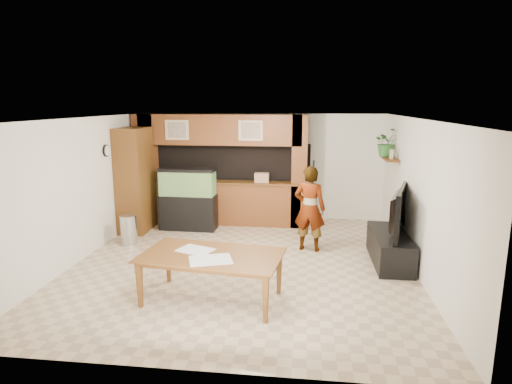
# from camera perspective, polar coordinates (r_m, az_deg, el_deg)

# --- Properties ---
(floor) EXTENTS (6.50, 6.50, 0.00)m
(floor) POSITION_cam_1_polar(r_m,az_deg,el_deg) (7.92, -1.73, -9.37)
(floor) COLOR #C6AE89
(floor) RESTS_ON ground
(ceiling) EXTENTS (6.50, 6.50, 0.00)m
(ceiling) POSITION_cam_1_polar(r_m,az_deg,el_deg) (7.39, -1.86, 9.78)
(ceiling) COLOR white
(ceiling) RESTS_ON wall_back
(wall_back) EXTENTS (6.00, 0.00, 6.00)m
(wall_back) POSITION_cam_1_polar(r_m,az_deg,el_deg) (10.73, 0.79, 3.46)
(wall_back) COLOR silver
(wall_back) RESTS_ON floor
(wall_left) EXTENTS (0.00, 6.50, 6.50)m
(wall_left) POSITION_cam_1_polar(r_m,az_deg,el_deg) (8.52, -22.17, 0.37)
(wall_left) COLOR silver
(wall_left) RESTS_ON floor
(wall_right) EXTENTS (0.00, 6.50, 6.50)m
(wall_right) POSITION_cam_1_polar(r_m,az_deg,el_deg) (7.71, 20.85, -0.67)
(wall_right) COLOR silver
(wall_right) RESTS_ON floor
(partition) EXTENTS (4.20, 0.99, 2.60)m
(partition) POSITION_cam_1_polar(r_m,az_deg,el_deg) (10.27, -4.86, 3.11)
(partition) COLOR brown
(partition) RESTS_ON floor
(wall_clock) EXTENTS (0.05, 0.25, 0.25)m
(wall_clock) POSITION_cam_1_polar(r_m,az_deg,el_deg) (9.30, -19.32, 5.22)
(wall_clock) COLOR black
(wall_clock) RESTS_ON wall_left
(wall_shelf) EXTENTS (0.25, 0.90, 0.04)m
(wall_shelf) POSITION_cam_1_polar(r_m,az_deg,el_deg) (9.49, 17.36, 4.25)
(wall_shelf) COLOR brown
(wall_shelf) RESTS_ON wall_right
(pantry_cabinet) EXTENTS (0.58, 0.95, 2.33)m
(pantry_cabinet) POSITION_cam_1_polar(r_m,az_deg,el_deg) (9.95, -15.83, 1.55)
(pantry_cabinet) COLOR brown
(pantry_cabinet) RESTS_ON floor
(trash_can) EXTENTS (0.33, 0.33, 0.61)m
(trash_can) POSITION_cam_1_polar(r_m,az_deg,el_deg) (9.20, -16.59, -4.84)
(trash_can) COLOR #B2B2B7
(trash_can) RESTS_ON floor
(aquarium) EXTENTS (1.28, 0.48, 1.42)m
(aquarium) POSITION_cam_1_polar(r_m,az_deg,el_deg) (9.87, -9.04, -1.02)
(aquarium) COLOR black
(aquarium) RESTS_ON floor
(tv_stand) EXTENTS (0.60, 1.64, 0.55)m
(tv_stand) POSITION_cam_1_polar(r_m,az_deg,el_deg) (8.21, 17.38, -7.12)
(tv_stand) COLOR black
(tv_stand) RESTS_ON floor
(television) EXTENTS (0.61, 1.47, 0.85)m
(television) POSITION_cam_1_polar(r_m,az_deg,el_deg) (8.02, 17.69, -2.38)
(television) COLOR black
(television) RESTS_ON tv_stand
(photo_frame) EXTENTS (0.06, 0.15, 0.20)m
(photo_frame) POSITION_cam_1_polar(r_m,az_deg,el_deg) (9.29, 17.62, 4.83)
(photo_frame) COLOR tan
(photo_frame) RESTS_ON wall_shelf
(potted_plant) EXTENTS (0.69, 0.65, 0.61)m
(potted_plant) POSITION_cam_1_polar(r_m,az_deg,el_deg) (9.70, 17.04, 6.36)
(potted_plant) COLOR #2E6D2B
(potted_plant) RESTS_ON wall_shelf
(person) EXTENTS (0.68, 0.52, 1.68)m
(person) POSITION_cam_1_polar(r_m,az_deg,el_deg) (8.39, 7.17, -2.21)
(person) COLOR #9B8155
(person) RESTS_ON floor
(microphone) EXTENTS (0.04, 0.10, 0.17)m
(microphone) POSITION_cam_1_polar(r_m,az_deg,el_deg) (8.06, 7.69, 3.66)
(microphone) COLOR black
(microphone) RESTS_ON person
(dining_table) EXTENTS (2.15, 1.38, 0.71)m
(dining_table) POSITION_cam_1_polar(r_m,az_deg,el_deg) (6.38, -6.03, -11.38)
(dining_table) COLOR brown
(dining_table) RESTS_ON floor
(newspaper_a) EXTENTS (0.69, 0.59, 0.01)m
(newspaper_a) POSITION_cam_1_polar(r_m,az_deg,el_deg) (6.07, -6.09, -8.98)
(newspaper_a) COLOR silver
(newspaper_a) RESTS_ON dining_table
(newspaper_b) EXTENTS (0.61, 0.53, 0.01)m
(newspaper_b) POSITION_cam_1_polar(r_m,az_deg,el_deg) (6.48, -8.08, -7.66)
(newspaper_b) COLOR silver
(newspaper_b) RESTS_ON dining_table
(counter_box) EXTENTS (0.34, 0.23, 0.22)m
(counter_box) POSITION_cam_1_polar(r_m,az_deg,el_deg) (9.96, 0.78, 1.93)
(counter_box) COLOR #AA7E5C
(counter_box) RESTS_ON partition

